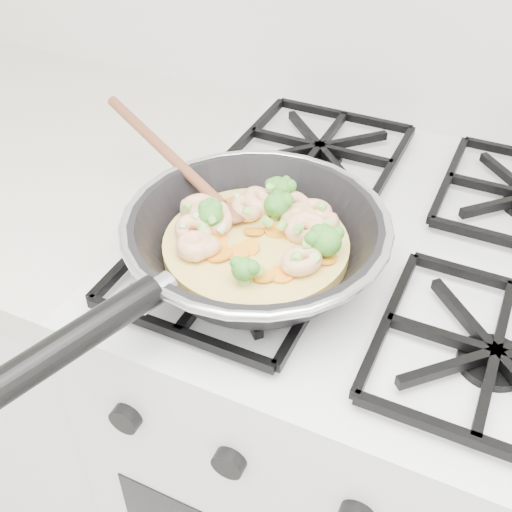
% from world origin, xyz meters
% --- Properties ---
extents(stove, '(0.60, 0.60, 0.92)m').
position_xyz_m(stove, '(0.00, 1.70, 0.46)').
color(stove, white).
rests_on(stove, ground).
extents(skillet, '(0.43, 0.48, 0.09)m').
position_xyz_m(skillet, '(-0.13, 1.57, 0.96)').
color(skillet, black).
rests_on(skillet, stove).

